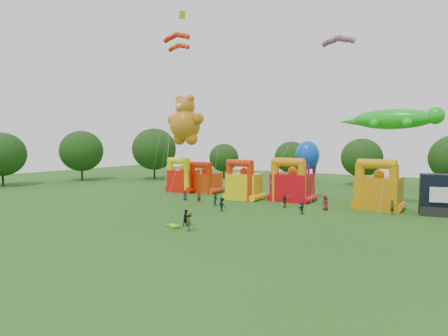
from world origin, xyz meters
The scene contains 23 objects.
ground centered at (0.00, 0.00, 0.00)m, with size 160.00×160.00×0.00m, color #275317.
tree_ring centered at (-1.17, 0.61, 6.26)m, with size 122.50×124.59×12.07m.
bouncy_castle_0 centered at (-16.82, 28.07, 2.35)m, with size 5.41×4.62×6.17m.
bouncy_castle_1 centered at (-12.94, 29.36, 2.10)m, with size 5.32×4.54×5.49m.
bouncy_castle_2 centered at (-2.93, 25.77, 2.40)m, with size 5.18×4.33×6.29m.
bouncy_castle_3 centered at (4.06, 28.23, 2.51)m, with size 5.61×4.52×6.63m.
bouncy_castle_4 centered at (16.67, 27.79, 2.57)m, with size 5.62×4.55×6.79m.
teddy_bear_kite centered at (-12.78, 23.48, 11.28)m, with size 7.07×6.79×16.70m.
gecko_kite centered at (17.63, 30.18, 10.06)m, with size 14.01×12.05×13.76m.
octopus_kite centered at (4.98, 30.93, 5.23)m, with size 3.78×9.99×9.22m.
parafoil_kites centered at (1.23, 16.81, 11.54)m, with size 29.43×12.78×25.27m.
diamond_kites centered at (1.33, 13.77, 15.67)m, with size 30.05×18.82×40.51m.
folded_kite_bundle centered at (0.70, 4.34, 0.14)m, with size 2.23×1.70×0.31m.
spectator_0 centered at (-10.08, 20.16, 0.76)m, with size 0.74×0.48×1.52m, color #222439.
spectator_1 centered at (-6.48, 18.90, 0.89)m, with size 0.65×0.42×1.77m, color maroon.
spectator_2 centered at (-3.34, 18.60, 0.88)m, with size 0.85×0.67×1.76m, color #173A27.
spectator_3 centered at (-0.04, 15.14, 0.91)m, with size 1.18×0.68×1.83m, color black.
spectator_4 centered at (5.65, 22.22, 0.90)m, with size 1.05×0.44×1.79m, color #362715.
spectator_5 centered at (9.43, 18.85, 0.78)m, with size 1.44×0.46×1.56m, color #292842.
spectator_6 centered at (11.05, 23.13, 0.97)m, with size 0.94×0.61×1.93m, color maroon.
spectator_7 centered at (19.02, 24.76, 0.89)m, with size 0.65×0.43×1.78m, color #16381F.
spectator_8 centered at (1.60, 5.55, 0.90)m, with size 0.88×0.68×1.80m, color black.
spectator_9 centered at (3.18, 3.99, 0.97)m, with size 1.25×0.72×1.94m, color #42341A.
Camera 1 is at (27.84, -27.98, 9.25)m, focal length 32.00 mm.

